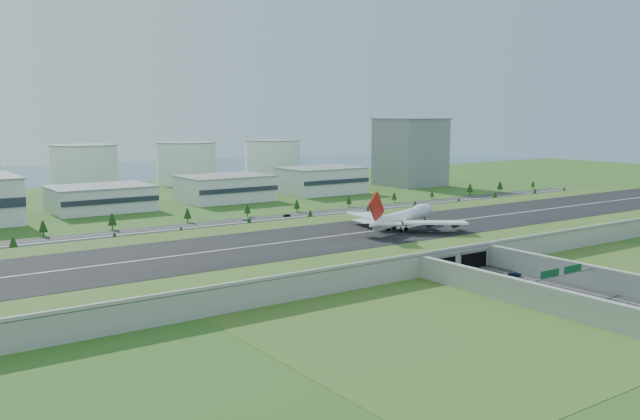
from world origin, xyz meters
TOP-DOWN VIEW (x-y plane):
  - ground at (0.00, 0.00)m, footprint 1200.00×1200.00m
  - airfield_deck at (0.00, -0.09)m, footprint 520.00×100.00m
  - underpass_road at (0.00, -99.42)m, footprint 38.80×120.40m
  - sign_gantry_near at (0.00, -95.04)m, footprint 38.70×0.70m
  - north_expressway at (0.00, 95.00)m, footprint 560.00×36.00m
  - tree_row at (7.49, 96.17)m, footprint 504.88×48.70m
  - hangar_mid_a at (-60.00, 190.00)m, footprint 58.00×42.00m
  - hangar_mid_b at (25.00, 190.00)m, footprint 58.00×42.00m
  - hangar_mid_c at (105.00, 190.00)m, footprint 58.00×42.00m
  - office_tower at (200.00, 195.00)m, footprint 46.00×46.00m
  - fuel_tank_b at (-35.00, 310.00)m, footprint 50.00×50.00m
  - fuel_tank_c at (50.00, 310.00)m, footprint 50.00×50.00m
  - fuel_tank_d at (135.00, 310.00)m, footprint 50.00×50.00m
  - bay_water at (0.00, 480.00)m, footprint 1200.00×260.00m
  - boeing_747 at (14.52, -3.11)m, footprint 59.75×55.33m
  - car_0 at (-9.11, -88.52)m, footprint 3.76×5.26m
  - car_1 at (-10.04, -119.06)m, footprint 2.27×4.88m
  - car_2 at (10.88, -67.73)m, footprint 3.46×5.32m
  - car_4 at (-116.18, 87.39)m, footprint 4.33×2.00m
  - car_5 at (20.28, 103.18)m, footprint 4.65×2.95m
  - car_6 at (151.18, 85.68)m, footprint 5.55×3.64m
  - car_7 at (-4.86, 104.84)m, footprint 6.19×4.27m

SIDE VIEW (x-z plane):
  - ground at x=0.00m, z-range 0.00..0.00m
  - bay_water at x=0.00m, z-range 0.00..0.06m
  - north_expressway at x=0.00m, z-range 0.00..0.12m
  - car_2 at x=10.88m, z-range 0.12..1.48m
  - car_6 at x=151.18m, z-range 0.12..1.54m
  - car_4 at x=-116.18m, z-range 0.12..1.56m
  - car_5 at x=20.28m, z-range 0.12..1.57m
  - car_1 at x=-10.04m, z-range 0.12..1.67m
  - car_0 at x=-9.11m, z-range 0.12..1.78m
  - car_7 at x=-4.86m, z-range 0.12..1.79m
  - underpass_road at x=0.00m, z-range -0.57..7.43m
  - airfield_deck at x=0.00m, z-range -0.48..8.72m
  - tree_row at x=7.49m, z-range 0.50..8.92m
  - sign_gantry_near at x=0.00m, z-range 2.05..11.85m
  - hangar_mid_a at x=-60.00m, z-range 0.00..15.00m
  - hangar_mid_b at x=25.00m, z-range 0.00..17.00m
  - hangar_mid_c at x=105.00m, z-range 0.00..19.00m
  - boeing_747 at x=14.52m, z-range 3.78..23.37m
  - fuel_tank_b at x=-35.00m, z-range 0.00..35.00m
  - fuel_tank_c at x=50.00m, z-range 0.00..35.00m
  - fuel_tank_d at x=135.00m, z-range 0.00..35.00m
  - office_tower at x=200.00m, z-range 0.00..55.00m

